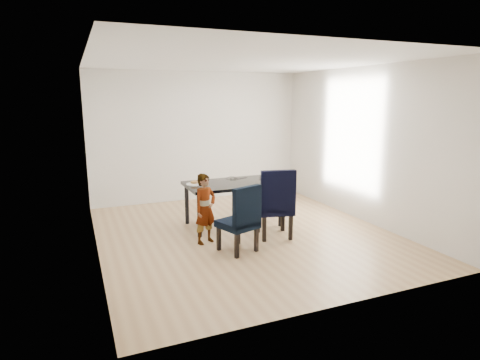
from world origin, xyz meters
name	(u,v)px	position (x,y,z in m)	size (l,w,h in m)	color
floor	(245,234)	(0.00, 0.00, -0.01)	(4.50, 5.00, 0.01)	tan
ceiling	(245,60)	(0.00, 0.00, 2.71)	(4.50, 5.00, 0.01)	white
wall_back	(198,137)	(0.00, 2.50, 1.35)	(4.50, 0.01, 2.70)	silver
wall_front	(345,182)	(0.00, -2.50, 1.35)	(4.50, 0.01, 2.70)	silver
wall_left	(91,159)	(-2.25, 0.00, 1.35)	(0.01, 5.00, 2.70)	silver
wall_right	(362,145)	(2.25, 0.00, 1.35)	(0.01, 5.00, 2.70)	silver
dining_table	(233,204)	(0.00, 0.50, 0.38)	(1.60, 0.90, 0.75)	black
chair_left	(237,218)	(-0.39, -0.64, 0.49)	(0.47, 0.49, 0.98)	black
chair_right	(274,202)	(0.38, -0.28, 0.55)	(0.53, 0.55, 1.10)	black
child	(205,209)	(-0.71, -0.15, 0.53)	(0.39, 0.26, 1.07)	#D55711
plate	(194,184)	(-0.67, 0.60, 0.76)	(0.25, 0.25, 0.01)	silver
sandwich	(195,182)	(-0.66, 0.58, 0.79)	(0.14, 0.07, 0.06)	olive
laptop	(264,177)	(0.68, 0.69, 0.76)	(0.30, 0.19, 0.02)	black
cable_tangle	(234,179)	(0.11, 0.74, 0.75)	(0.13, 0.13, 0.01)	black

